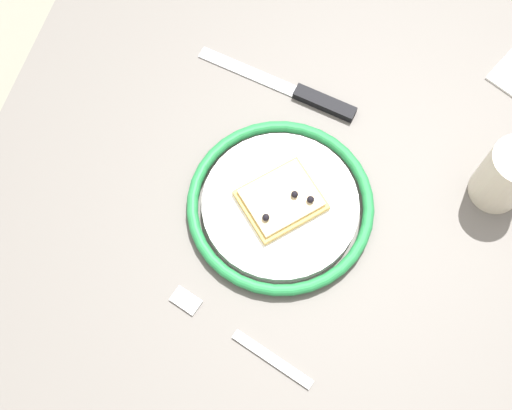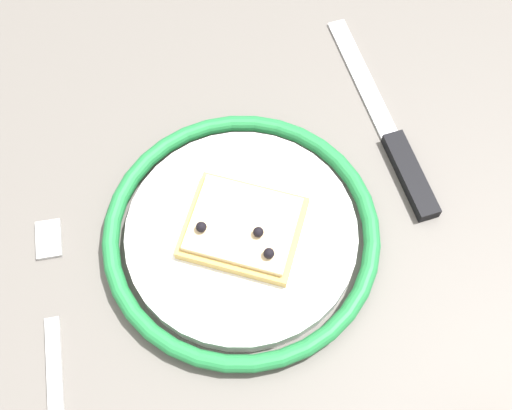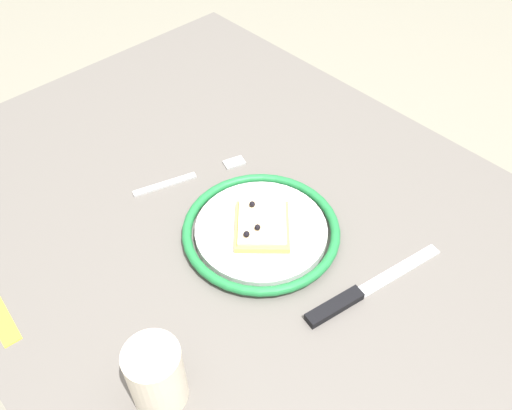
# 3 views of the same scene
# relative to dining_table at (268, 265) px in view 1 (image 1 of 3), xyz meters

# --- Properties ---
(ground_plane) EXTENTS (6.00, 6.00, 0.00)m
(ground_plane) POSITION_rel_dining_table_xyz_m (0.00, 0.00, -0.65)
(ground_plane) COLOR gray
(dining_table) EXTENTS (1.10, 0.83, 0.74)m
(dining_table) POSITION_rel_dining_table_xyz_m (0.00, 0.00, 0.00)
(dining_table) COLOR #5B5651
(dining_table) RESTS_ON ground_plane
(plate) EXTENTS (0.24, 0.24, 0.02)m
(plate) POSITION_rel_dining_table_xyz_m (0.05, 0.00, 0.10)
(plate) COLOR white
(plate) RESTS_ON dining_table
(pizza_slice_near) EXTENTS (0.13, 0.13, 0.03)m
(pizza_slice_near) POSITION_rel_dining_table_xyz_m (0.06, -0.00, 0.11)
(pizza_slice_near) COLOR tan
(pizza_slice_near) RESTS_ON plate
(knife) EXTENTS (0.06, 0.24, 0.01)m
(knife) POSITION_rel_dining_table_xyz_m (0.23, 0.01, 0.09)
(knife) COLOR silver
(knife) RESTS_ON dining_table
(fork) EXTENTS (0.08, 0.20, 0.00)m
(fork) POSITION_rel_dining_table_xyz_m (-0.12, 0.00, 0.09)
(fork) COLOR #B7B7B7
(fork) RESTS_ON dining_table
(cup) EXTENTS (0.07, 0.07, 0.10)m
(cup) POSITION_rel_dining_table_xyz_m (0.16, -0.26, 0.14)
(cup) COLOR beige
(cup) RESTS_ON dining_table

